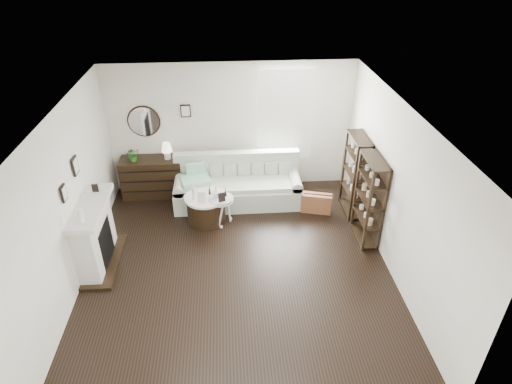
{
  "coord_description": "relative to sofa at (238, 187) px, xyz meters",
  "views": [
    {
      "loc": [
        -0.1,
        -5.46,
        4.82
      ],
      "look_at": [
        0.36,
        0.8,
        0.97
      ],
      "focal_mm": 30.0,
      "sensor_mm": 36.0,
      "label": 1
    }
  ],
  "objects": [
    {
      "name": "eiffel_ped",
      "position": [
        -0.25,
        -0.75,
        0.33
      ],
      "size": [
        0.13,
        0.13,
        0.18
      ],
      "primitive_type": null,
      "rotation": [
        0.0,
        0.0,
        -0.33
      ],
      "color": "black",
      "rests_on": "pedestal_table"
    },
    {
      "name": "pedestal_table",
      "position": [
        -0.34,
        -0.78,
        0.19
      ],
      "size": [
        0.47,
        0.47,
        0.57
      ],
      "rotation": [
        0.0,
        0.0,
        -0.08
      ],
      "color": "silver",
      "rests_on": "ground"
    },
    {
      "name": "bottle_drum",
      "position": [
        -0.83,
        -0.77,
        0.38
      ],
      "size": [
        0.07,
        0.07,
        0.31
      ],
      "primitive_type": "cylinder",
      "color": "silver",
      "rests_on": "drum_table"
    },
    {
      "name": "dresser",
      "position": [
        -1.77,
        0.39,
        0.09
      ],
      "size": [
        1.24,
        0.53,
        0.83
      ],
      "color": "black",
      "rests_on": "ground"
    },
    {
      "name": "table_lamp",
      "position": [
        -1.41,
        0.39,
        0.68
      ],
      "size": [
        0.27,
        0.27,
        0.35
      ],
      "primitive_type": null,
      "rotation": [
        0.0,
        0.0,
        -0.28
      ],
      "color": "white",
      "rests_on": "dresser"
    },
    {
      "name": "card_frame_drum",
      "position": [
        -0.69,
        -0.88,
        0.32
      ],
      "size": [
        0.16,
        0.07,
        0.2
      ],
      "primitive_type": "cube",
      "rotation": [
        -0.21,
        0.0,
        -0.09
      ],
      "color": "silver",
      "rests_on": "drum_table"
    },
    {
      "name": "room",
      "position": [
        0.65,
        0.62,
        1.27
      ],
      "size": [
        5.5,
        5.5,
        5.5
      ],
      "color": "black",
      "rests_on": "ground"
    },
    {
      "name": "sofa",
      "position": [
        0.0,
        0.0,
        0.0
      ],
      "size": [
        2.55,
        0.88,
        0.99
      ],
      "color": "#A8B4A1",
      "rests_on": "ground"
    },
    {
      "name": "potted_plant",
      "position": [
        -2.08,
        0.34,
        0.65
      ],
      "size": [
        0.33,
        0.31,
        0.29
      ],
      "primitive_type": "imported",
      "rotation": [
        0.0,
        0.0,
        0.39
      ],
      "color": "#245B1A",
      "rests_on": "dresser"
    },
    {
      "name": "shelf_unit_near",
      "position": [
        2.25,
        -1.43,
        0.47
      ],
      "size": [
        0.3,
        0.8,
        1.6
      ],
      "color": "black",
      "rests_on": "ground"
    },
    {
      "name": "drum_table",
      "position": [
        -0.63,
        -0.68,
        -0.05
      ],
      "size": [
        0.79,
        0.79,
        0.55
      ],
      "rotation": [
        0.0,
        0.0,
        -0.41
      ],
      "color": "black",
      "rests_on": "ground"
    },
    {
      "name": "fireplace",
      "position": [
        -2.4,
        -1.78,
        0.21
      ],
      "size": [
        0.5,
        1.4,
        1.84
      ],
      "color": "silver",
      "rests_on": "ground"
    },
    {
      "name": "shelf_unit_far",
      "position": [
        2.25,
        -0.53,
        0.47
      ],
      "size": [
        0.3,
        0.8,
        1.6
      ],
      "color": "black",
      "rests_on": "ground"
    },
    {
      "name": "card_frame_ped",
      "position": [
        -0.32,
        -0.9,
        0.33
      ],
      "size": [
        0.14,
        0.09,
        0.17
      ],
      "primitive_type": "cube",
      "rotation": [
        -0.21,
        0.0,
        0.3
      ],
      "color": "black",
      "rests_on": "pedestal_table"
    },
    {
      "name": "suitcase",
      "position": [
        1.54,
        -0.53,
        -0.13
      ],
      "size": [
        0.63,
        0.35,
        0.4
      ],
      "primitive_type": "cube",
      "rotation": [
        0.0,
        0.0,
        -0.26
      ],
      "color": "brown",
      "rests_on": "ground"
    },
    {
      "name": "flask_ped",
      "position": [
        -0.42,
        -0.76,
        0.37
      ],
      "size": [
        0.13,
        0.13,
        0.25
      ],
      "primitive_type": null,
      "color": "silver",
      "rests_on": "pedestal_table"
    },
    {
      "name": "eiffel_drum",
      "position": [
        -0.55,
        -0.62,
        0.32
      ],
      "size": [
        0.14,
        0.14,
        0.2
      ],
      "primitive_type": null,
      "rotation": [
        0.0,
        0.0,
        -0.27
      ],
      "color": "black",
      "rests_on": "drum_table"
    },
    {
      "name": "quilt",
      "position": [
        -0.83,
        -0.13,
        0.25
      ],
      "size": [
        0.64,
        0.57,
        0.14
      ],
      "primitive_type": "cube",
      "rotation": [
        0.0,
        0.0,
        0.24
      ],
      "color": "#2A9C65",
      "rests_on": "sofa"
    }
  ]
}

